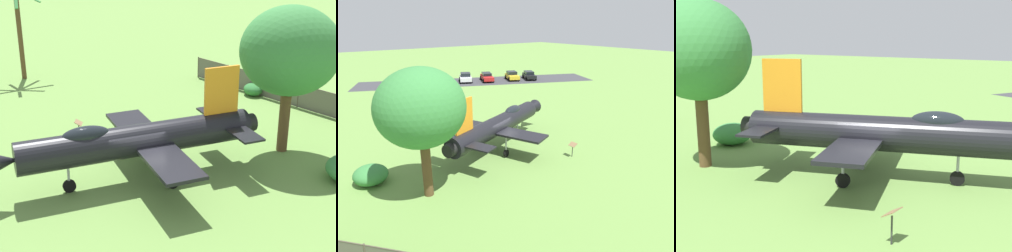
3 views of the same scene
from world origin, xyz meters
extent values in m
plane|color=#668E42|center=(0.00, 0.00, 0.00)|extent=(200.00, 200.00, 0.00)
cylinder|color=black|center=(0.00, 0.00, 2.01)|extent=(10.98, 5.60, 1.51)
cylinder|color=black|center=(-5.44, -2.19, 2.01)|extent=(0.89, 1.06, 0.90)
ellipsoid|color=black|center=(2.29, 0.92, 2.65)|extent=(2.38, 1.66, 0.84)
cube|color=orange|center=(-3.96, -1.60, 3.93)|extent=(1.72, 0.80, 2.33)
cube|color=black|center=(-1.47, 2.14, 1.82)|extent=(3.05, 4.00, 0.16)
cube|color=black|center=(0.43, -2.56, 1.82)|extent=(3.05, 4.00, 0.16)
cube|color=black|center=(-4.99, -0.23, 2.16)|extent=(1.69, 2.08, 0.10)
cube|color=black|center=(-3.76, -3.30, 2.16)|extent=(1.69, 2.08, 0.10)
cylinder|color=#A5A8AD|center=(3.13, 1.26, 1.08)|extent=(0.12, 0.12, 1.56)
cylinder|color=black|center=(3.13, 1.26, 0.30)|extent=(0.62, 0.39, 0.60)
cylinder|color=#A5A8AD|center=(-1.59, 0.93, 1.08)|extent=(0.12, 0.12, 1.56)
cylinder|color=black|center=(-1.59, 0.93, 0.30)|extent=(0.62, 0.39, 0.60)
cylinder|color=#A5A8AD|center=(-0.50, -1.77, 1.08)|extent=(0.12, 0.12, 1.56)
cylinder|color=black|center=(-0.50, -1.77, 0.30)|extent=(0.62, 0.39, 0.60)
cylinder|color=brown|center=(-7.53, -3.28, 2.02)|extent=(0.57, 0.57, 4.04)
ellipsoid|color=#387F3D|center=(-7.53, -3.28, 5.45)|extent=(5.12, 4.54, 4.57)
ellipsoid|color=#387F3D|center=(-9.92, 0.28, 0.61)|extent=(2.16, 2.21, 1.22)
cylinder|color=#333333|center=(3.62, -4.85, 0.45)|extent=(0.06, 0.06, 0.90)
cube|color=olive|center=(3.62, -4.85, 1.02)|extent=(0.41, 0.61, 0.25)
camera|label=1|loc=(-1.17, 21.65, 11.31)|focal=54.20mm
camera|label=2|loc=(-13.65, -19.00, 9.95)|focal=32.67mm
camera|label=3|loc=(9.56, -15.13, 6.01)|focal=46.18mm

